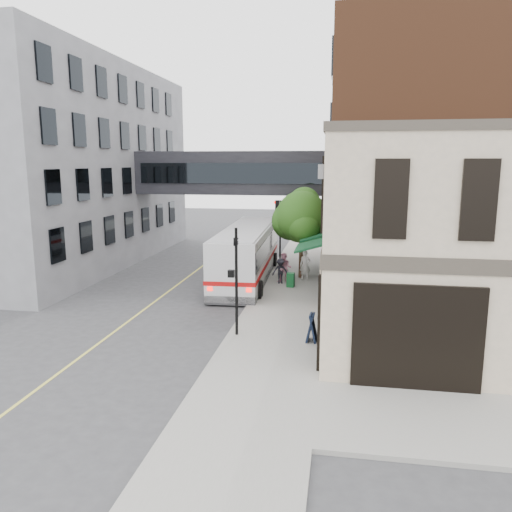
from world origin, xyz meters
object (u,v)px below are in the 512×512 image
(bus, at_px, (247,251))
(pedestrian_c, at_px, (280,271))
(newspaper_box, at_px, (291,280))
(pedestrian_b, at_px, (284,268))
(pedestrian_a, at_px, (305,265))
(sandwich_board, at_px, (312,328))

(bus, distance_m, pedestrian_c, 2.65)
(newspaper_box, bearing_deg, pedestrian_c, 140.32)
(pedestrian_c, bearing_deg, newspaper_box, -57.91)
(pedestrian_b, height_order, pedestrian_c, pedestrian_b)
(bus, xyz_separation_m, pedestrian_a, (3.60, 0.05, -0.77))
(bus, bearing_deg, pedestrian_b, -20.52)
(pedestrian_c, height_order, newspaper_box, pedestrian_c)
(bus, xyz_separation_m, newspaper_box, (2.91, -1.86, -1.26))
(pedestrian_a, distance_m, pedestrian_c, 1.80)
(pedestrian_a, distance_m, sandwich_board, 10.71)
(pedestrian_b, distance_m, newspaper_box, 1.17)
(newspaper_box, distance_m, sandwich_board, 8.92)
(pedestrian_b, height_order, newspaper_box, pedestrian_b)
(bus, distance_m, newspaper_box, 3.68)
(pedestrian_a, bearing_deg, pedestrian_c, -138.54)
(bus, bearing_deg, pedestrian_c, -26.44)
(pedestrian_c, xyz_separation_m, newspaper_box, (0.69, -0.75, -0.34))
(pedestrian_b, distance_m, sandwich_board, 9.95)
(pedestrian_c, bearing_deg, sandwich_board, -86.11)
(newspaper_box, bearing_deg, pedestrian_b, 124.38)
(pedestrian_b, distance_m, pedestrian_c, 0.33)
(bus, height_order, pedestrian_a, bus)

